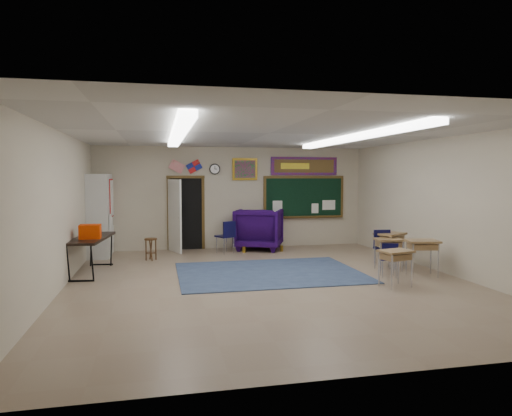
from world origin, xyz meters
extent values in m
plane|color=#836F5A|center=(0.00, 0.00, 0.00)|extent=(9.00, 9.00, 0.00)
cube|color=#C0B69C|center=(0.00, 4.50, 1.50)|extent=(8.00, 0.04, 3.00)
cube|color=#C0B69C|center=(0.00, -4.50, 1.50)|extent=(8.00, 0.04, 3.00)
cube|color=#C0B69C|center=(-4.00, 0.00, 1.50)|extent=(0.04, 9.00, 3.00)
cube|color=#C0B69C|center=(4.00, 0.00, 1.50)|extent=(0.04, 9.00, 3.00)
cube|color=#B9B9B5|center=(0.00, 0.00, 3.00)|extent=(8.00, 9.00, 0.04)
cube|color=#384B6C|center=(0.20, 0.80, 0.01)|extent=(4.00, 3.00, 0.02)
cube|color=black|center=(-1.40, 4.49, 1.05)|extent=(0.95, 0.04, 2.10)
cube|color=silver|center=(-1.75, 4.05, 1.03)|extent=(0.35, 0.86, 2.05)
cube|color=#543C18|center=(2.20, 4.47, 1.50)|extent=(2.55, 0.05, 1.30)
cube|color=black|center=(2.20, 4.46, 1.50)|extent=(2.40, 0.03, 1.15)
cube|color=#543C18|center=(2.20, 4.41, 0.90)|extent=(2.40, 0.12, 0.04)
cube|color=#9F0F0D|center=(2.20, 4.47, 2.45)|extent=(2.10, 0.04, 0.55)
cube|color=brown|center=(2.20, 4.46, 2.45)|extent=(1.90, 0.03, 0.40)
cube|color=olive|center=(0.35, 4.47, 2.35)|extent=(0.75, 0.05, 0.65)
cube|color=#A51466|center=(0.35, 4.46, 2.35)|extent=(0.62, 0.03, 0.52)
cylinder|color=black|center=(-0.55, 4.47, 2.35)|extent=(0.32, 0.05, 0.32)
cylinder|color=white|center=(-0.55, 4.45, 2.35)|extent=(0.26, 0.02, 0.26)
cube|color=#BCBCB7|center=(-3.72, 3.85, 1.10)|extent=(0.55, 1.25, 2.20)
imported|color=#1B0538|center=(0.69, 4.06, 0.60)|extent=(1.69, 1.71, 1.20)
cube|color=brown|center=(2.93, 0.51, 0.71)|extent=(0.66, 0.53, 0.04)
cube|color=olive|center=(2.93, 0.51, 0.60)|extent=(0.57, 0.45, 0.12)
cube|color=brown|center=(3.17, 0.91, 0.79)|extent=(0.83, 0.76, 0.04)
cube|color=olive|center=(3.17, 0.91, 0.67)|extent=(0.72, 0.65, 0.13)
cube|color=brown|center=(2.29, -0.95, 0.70)|extent=(0.69, 0.57, 0.04)
cube|color=olive|center=(2.29, -0.95, 0.60)|extent=(0.59, 0.49, 0.12)
cube|color=brown|center=(3.33, -0.20, 0.76)|extent=(0.73, 0.60, 0.04)
cube|color=olive|center=(3.33, -0.20, 0.65)|extent=(0.63, 0.51, 0.13)
cube|color=black|center=(-3.65, 1.63, 0.78)|extent=(0.88, 2.00, 0.05)
cube|color=#EB4B04|center=(-3.63, 1.36, 0.95)|extent=(0.43, 0.32, 0.30)
cylinder|color=#533219|center=(-2.39, 2.93, 0.54)|extent=(0.32, 0.32, 0.04)
torus|color=#533219|center=(-2.39, 2.93, 0.19)|extent=(0.26, 0.26, 0.02)
camera|label=1|loc=(-2.19, -8.90, 2.15)|focal=32.00mm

